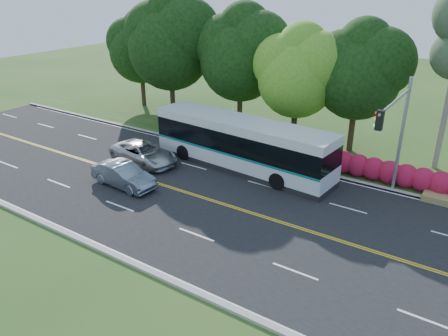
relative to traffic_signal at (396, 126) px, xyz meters
The scene contains 12 objects.
ground 9.65m from the traffic_signal, 140.23° to the right, with size 120.00×120.00×0.00m, color #274C19.
road 9.65m from the traffic_signal, 140.23° to the right, with size 60.00×14.00×0.02m, color black.
curb_north 8.15m from the traffic_signal, 164.96° to the left, with size 60.00×0.30×0.15m, color #A29D92.
curb_south 14.86m from the traffic_signal, 117.35° to the right, with size 60.00×0.30×0.15m, color #A29D92.
grass_verge 8.74m from the traffic_signal, 151.03° to the left, with size 60.00×4.00×0.10m, color #274C19.
lane_markings 9.71m from the traffic_signal, 140.63° to the right, with size 57.60×13.82×0.00m.
tree_row 13.61m from the traffic_signal, 150.00° to the left, with size 44.70×9.10×13.84m.
bougainvillea_hedge 4.86m from the traffic_signal, 75.94° to the left, with size 9.50×2.25×1.50m.
traffic_signal is the anchor object (origin of this frame).
transit_bus 10.01m from the traffic_signal, behind, with size 13.30×3.87×3.43m.
sedan 16.24m from the traffic_signal, 154.30° to the right, with size 1.57×4.51×1.49m, color slate.
suv 16.57m from the traffic_signal, 167.94° to the right, with size 2.42×5.26×1.46m, color #AFB1B3.
Camera 1 is at (11.20, -18.57, 11.99)m, focal length 35.00 mm.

